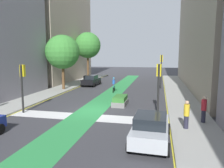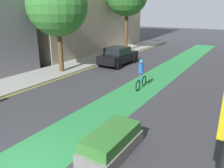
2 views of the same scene
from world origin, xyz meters
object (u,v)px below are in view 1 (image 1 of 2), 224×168
object	(u,v)px
traffic_signal_near_right	(159,79)
car_silver_right_near	(151,128)
median_planter	(120,101)
pedestrian_sidewalk_right_a	(186,114)
street_tree_far	(88,45)
traffic_signal_far_right	(161,65)
traffic_signal_near_left	(22,79)
street_tree_near	(63,52)
pedestrian_sidewalk_right_b	(204,109)
car_black_left_far	(91,80)
cyclist_in_lane	(114,84)

from	to	relation	value
traffic_signal_near_right	car_silver_right_near	xyz separation A→B (m)	(-0.33, -5.63, -1.98)
median_planter	pedestrian_sidewalk_right_a	bearing A→B (deg)	-48.58
street_tree_far	traffic_signal_far_right	bearing A→B (deg)	-26.59
traffic_signal_near_left	median_planter	xyz separation A→B (m)	(7.17, 4.14, -2.32)
car_silver_right_near	street_tree_near	distance (m)	19.35
pedestrian_sidewalk_right_b	street_tree_far	bearing A→B (deg)	125.38
car_black_left_far	pedestrian_sidewalk_right_a	xyz separation A→B (m)	(11.56, -17.13, 0.24)
street_tree_near	pedestrian_sidewalk_right_a	bearing A→B (deg)	-42.04
pedestrian_sidewalk_right_b	car_black_left_far	bearing A→B (deg)	129.43
cyclist_in_lane	traffic_signal_near_right	bearing A→B (deg)	-59.06
traffic_signal_near_left	street_tree_far	distance (m)	21.69
traffic_signal_far_right	median_planter	size ratio (longest dim) A/B	1.82
cyclist_in_lane	street_tree_far	distance (m)	13.75
traffic_signal_near_right	pedestrian_sidewalk_right_b	size ratio (longest dim) A/B	2.20
traffic_signal_near_right	cyclist_in_lane	size ratio (longest dim) A/B	2.13
traffic_signal_near_left	cyclist_in_lane	bearing A→B (deg)	63.96
median_planter	cyclist_in_lane	bearing A→B (deg)	106.88
traffic_signal_far_right	median_planter	xyz separation A→B (m)	(-3.71, -10.92, -2.78)
traffic_signal_far_right	car_black_left_far	xyz separation A→B (m)	(-10.10, 0.36, -2.38)
car_silver_right_near	pedestrian_sidewalk_right_b	size ratio (longest dim) A/B	2.38
traffic_signal_near_right	street_tree_far	world-z (taller)	street_tree_far
car_silver_right_near	street_tree_far	world-z (taller)	street_tree_far
car_black_left_far	pedestrian_sidewalk_right_b	size ratio (longest dim) A/B	2.35
street_tree_far	cyclist_in_lane	bearing A→B (deg)	-57.26
car_black_left_far	cyclist_in_lane	world-z (taller)	cyclist_in_lane
traffic_signal_far_right	cyclist_in_lane	world-z (taller)	traffic_signal_far_right
cyclist_in_lane	street_tree_near	bearing A→B (deg)	178.82
traffic_signal_far_right	car_black_left_far	world-z (taller)	traffic_signal_far_right
car_black_left_far	cyclist_in_lane	distance (m)	6.51
traffic_signal_far_right	pedestrian_sidewalk_right_a	size ratio (longest dim) A/B	2.60
traffic_signal_far_right	pedestrian_sidewalk_right_b	distance (m)	15.62
pedestrian_sidewalk_right_b	median_planter	size ratio (longest dim) A/B	0.72
traffic_signal_far_right	car_silver_right_near	xyz separation A→B (m)	(-0.61, -19.05, -2.38)
pedestrian_sidewalk_right_a	cyclist_in_lane	bearing A→B (deg)	120.01
car_black_left_far	pedestrian_sidewalk_right_b	distance (m)	20.20
car_silver_right_near	median_planter	size ratio (longest dim) A/B	1.71
traffic_signal_far_right	pedestrian_sidewalk_right_b	xyz separation A→B (m)	(2.72, -15.24, -2.11)
car_black_left_far	street_tree_near	xyz separation A→B (m)	(-2.30, -4.64, 4.13)
traffic_signal_far_right	car_silver_right_near	bearing A→B (deg)	-91.83
car_black_left_far	traffic_signal_near_left	bearing A→B (deg)	-92.89
pedestrian_sidewalk_right_a	street_tree_near	xyz separation A→B (m)	(-13.85, 12.49, 3.89)
traffic_signal_near_left	cyclist_in_lane	world-z (taller)	traffic_signal_near_left
median_planter	traffic_signal_near_right	bearing A→B (deg)	-36.19
traffic_signal_near_left	cyclist_in_lane	xyz separation A→B (m)	(5.20, 10.65, -1.75)
car_silver_right_near	pedestrian_sidewalk_right_b	xyz separation A→B (m)	(3.33, 3.82, 0.27)
traffic_signal_near_left	car_black_left_far	world-z (taller)	traffic_signal_near_left
traffic_signal_near_right	car_silver_right_near	distance (m)	5.98
cyclist_in_lane	pedestrian_sidewalk_right_a	distance (m)	14.26
traffic_signal_near_right	traffic_signal_far_right	size ratio (longest dim) A/B	0.87
street_tree_near	median_planter	world-z (taller)	street_tree_near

